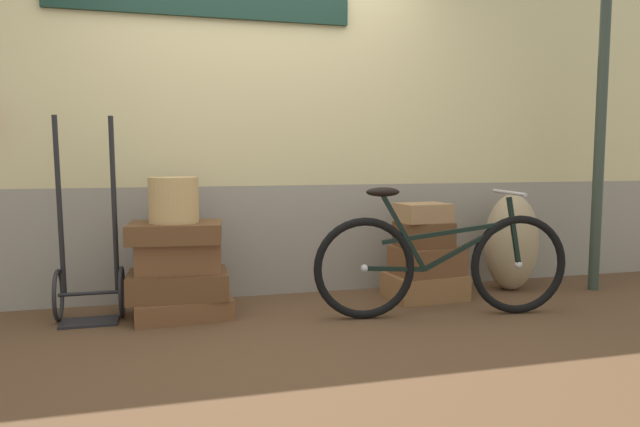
# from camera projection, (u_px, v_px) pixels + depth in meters

# --- Properties ---
(ground) EXTENTS (9.56, 5.20, 0.06)m
(ground) POSITION_uv_depth(u_px,v_px,m) (282.00, 327.00, 3.71)
(ground) COLOR #513823
(station_building) EXTENTS (7.56, 0.74, 2.47)m
(station_building) POSITION_uv_depth(u_px,v_px,m) (259.00, 131.00, 4.40)
(station_building) COLOR gray
(station_building) RESTS_ON ground
(suitcase_0) EXTENTS (0.64, 0.50, 0.13)m
(suitcase_0) POSITION_uv_depth(u_px,v_px,m) (182.00, 306.00, 3.85)
(suitcase_0) COLOR brown
(suitcase_0) RESTS_ON ground
(suitcase_1) EXTENTS (0.65, 0.45, 0.17)m
(suitcase_1) POSITION_uv_depth(u_px,v_px,m) (178.00, 284.00, 3.82)
(suitcase_1) COLOR brown
(suitcase_1) RESTS_ON suitcase_0
(suitcase_2) EXTENTS (0.56, 0.40, 0.20)m
(suitcase_2) POSITION_uv_depth(u_px,v_px,m) (179.00, 256.00, 3.83)
(suitcase_2) COLOR brown
(suitcase_2) RESTS_ON suitcase_1
(suitcase_3) EXTENTS (0.63, 0.47, 0.12)m
(suitcase_3) POSITION_uv_depth(u_px,v_px,m) (175.00, 232.00, 3.78)
(suitcase_3) COLOR brown
(suitcase_3) RESTS_ON suitcase_2
(suitcase_4) EXTENTS (0.56, 0.44, 0.18)m
(suitcase_4) POSITION_uv_depth(u_px,v_px,m) (424.00, 286.00, 4.34)
(suitcase_4) COLOR olive
(suitcase_4) RESTS_ON ground
(suitcase_5) EXTENTS (0.51, 0.41, 0.20)m
(suitcase_5) POSITION_uv_depth(u_px,v_px,m) (427.00, 260.00, 4.30)
(suitcase_5) COLOR brown
(suitcase_5) RESTS_ON suitcase_4
(suitcase_6) EXTENTS (0.41, 0.33, 0.18)m
(suitcase_6) POSITION_uv_depth(u_px,v_px,m) (424.00, 234.00, 4.28)
(suitcase_6) COLOR brown
(suitcase_6) RESTS_ON suitcase_5
(suitcase_7) EXTENTS (0.38, 0.31, 0.14)m
(suitcase_7) POSITION_uv_depth(u_px,v_px,m) (423.00, 213.00, 4.26)
(suitcase_7) COLOR #9E754C
(suitcase_7) RESTS_ON suitcase_6
(wicker_basket) EXTENTS (0.32, 0.32, 0.29)m
(wicker_basket) POSITION_uv_depth(u_px,v_px,m) (174.00, 200.00, 3.77)
(wicker_basket) COLOR tan
(wicker_basket) RESTS_ON suitcase_3
(luggage_trolley) EXTENTS (0.41, 0.39, 1.31)m
(luggage_trolley) POSITION_uv_depth(u_px,v_px,m) (90.00, 276.00, 3.75)
(luggage_trolley) COLOR black
(luggage_trolley) RESTS_ON ground
(burlap_sack) EXTENTS (0.43, 0.36, 0.76)m
(burlap_sack) POSITION_uv_depth(u_px,v_px,m) (511.00, 242.00, 4.58)
(burlap_sack) COLOR #9E8966
(burlap_sack) RESTS_ON ground
(bicycle) EXTENTS (1.70, 0.46, 0.85)m
(bicycle) POSITION_uv_depth(u_px,v_px,m) (442.00, 263.00, 3.83)
(bicycle) COLOR black
(bicycle) RESTS_ON ground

